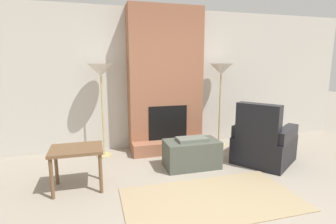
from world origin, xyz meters
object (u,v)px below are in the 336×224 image
Objects in this scene: floor_lamp_left at (101,74)px; armchair at (263,145)px; ottoman at (192,153)px; side_table at (77,154)px; floor_lamp_right at (221,73)px.

armchair is at bearing -22.95° from floor_lamp_left.
armchair is 0.75× the size of floor_lamp_left.
side_table reaches higher than ottoman.
side_table is at bearing -170.89° from ottoman.
ottoman is at bearing -135.52° from floor_lamp_right.
armchair is 2.90m from floor_lamp_left.
floor_lamp_left is at bearing 31.93° from armchair.
armchair is at bearing -76.30° from floor_lamp_right.
floor_lamp_left reaches higher than side_table.
floor_lamp_right is at bearing 24.33° from side_table.
ottoman is at bearing 47.98° from armchair.
armchair is (1.17, -0.14, 0.08)m from ottoman.
floor_lamp_right is (2.21, 0.00, 0.00)m from floor_lamp_left.
floor_lamp_left reaches higher than armchair.
floor_lamp_left is at bearing 72.19° from side_table.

